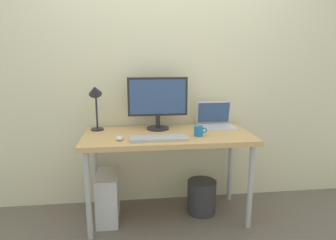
# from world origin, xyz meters

# --- Properties ---
(ground_plane) EXTENTS (6.00, 6.00, 0.00)m
(ground_plane) POSITION_xyz_m (0.00, 0.00, 0.00)
(ground_plane) COLOR #665B51
(back_wall) EXTENTS (4.40, 0.04, 2.60)m
(back_wall) POSITION_xyz_m (0.00, 0.37, 1.30)
(back_wall) COLOR beige
(back_wall) RESTS_ON ground_plane
(desk) EXTENTS (1.40, 0.62, 0.76)m
(desk) POSITION_xyz_m (0.00, 0.00, 0.69)
(desk) COLOR tan
(desk) RESTS_ON ground_plane
(monitor) EXTENTS (0.52, 0.20, 0.46)m
(monitor) POSITION_xyz_m (-0.07, 0.18, 1.02)
(monitor) COLOR #232328
(monitor) RESTS_ON desk
(laptop) EXTENTS (0.32, 0.26, 0.23)m
(laptop) POSITION_xyz_m (0.46, 0.19, 0.82)
(laptop) COLOR silver
(laptop) RESTS_ON desk
(desk_lamp) EXTENTS (0.11, 0.16, 0.42)m
(desk_lamp) POSITION_xyz_m (-0.60, 0.18, 1.05)
(desk_lamp) COLOR #232328
(desk_lamp) RESTS_ON desk
(keyboard) EXTENTS (0.44, 0.14, 0.02)m
(keyboard) POSITION_xyz_m (-0.10, -0.17, 0.77)
(keyboard) COLOR #B2B2B7
(keyboard) RESTS_ON desk
(mouse) EXTENTS (0.06, 0.09, 0.03)m
(mouse) POSITION_xyz_m (-0.40, -0.14, 0.78)
(mouse) COLOR silver
(mouse) RESTS_ON desk
(coffee_mug) EXTENTS (0.11, 0.07, 0.08)m
(coffee_mug) POSITION_xyz_m (0.24, -0.09, 0.80)
(coffee_mug) COLOR #1E72BF
(coffee_mug) RESTS_ON desk
(computer_tower) EXTENTS (0.18, 0.36, 0.42)m
(computer_tower) POSITION_xyz_m (-0.52, 0.01, 0.21)
(computer_tower) COLOR silver
(computer_tower) RESTS_ON ground_plane
(wastebasket) EXTENTS (0.26, 0.26, 0.30)m
(wastebasket) POSITION_xyz_m (0.31, 0.04, 0.15)
(wastebasket) COLOR #333338
(wastebasket) RESTS_ON ground_plane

